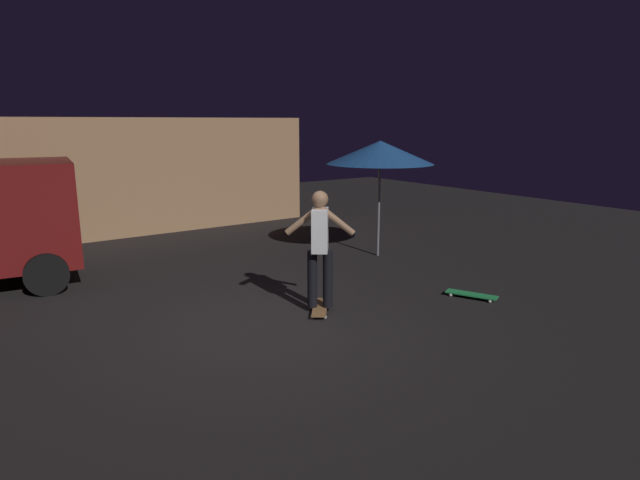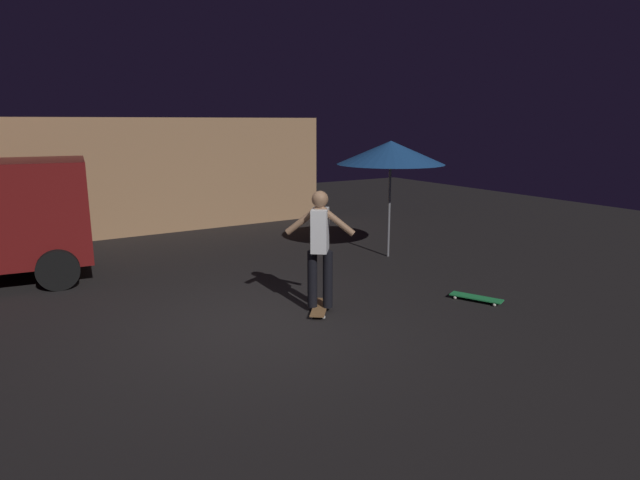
% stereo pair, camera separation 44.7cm
% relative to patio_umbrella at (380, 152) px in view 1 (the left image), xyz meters
% --- Properties ---
extents(ground_plane, '(28.00, 28.00, 0.00)m').
position_rel_patio_umbrella_xyz_m(ground_plane, '(-3.88, -1.99, -2.07)').
color(ground_plane, black).
extents(low_building, '(12.41, 3.61, 2.75)m').
position_rel_patio_umbrella_xyz_m(low_building, '(-5.04, 6.46, -0.69)').
color(low_building, '#AD7F56').
rests_on(low_building, ground_plane).
extents(patio_umbrella, '(2.10, 2.10, 2.30)m').
position_rel_patio_umbrella_xyz_m(patio_umbrella, '(0.00, 0.00, 0.00)').
color(patio_umbrella, slate).
rests_on(patio_umbrella, ground_plane).
extents(skateboard_ridden, '(0.64, 0.73, 0.07)m').
position_rel_patio_umbrella_xyz_m(skateboard_ridden, '(-2.86, -2.00, -2.02)').
color(skateboard_ridden, olive).
rests_on(skateboard_ridden, ground_plane).
extents(skateboard_spare, '(0.50, 0.79, 0.07)m').
position_rel_patio_umbrella_xyz_m(skateboard_spare, '(-0.62, -2.88, -2.02)').
color(skateboard_spare, green).
rests_on(skateboard_spare, ground_plane).
extents(skater, '(0.82, 0.68, 1.67)m').
position_rel_patio_umbrella_xyz_m(skater, '(-2.86, -2.00, -1.04)').
color(skater, black).
rests_on(skater, skateboard_ridden).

